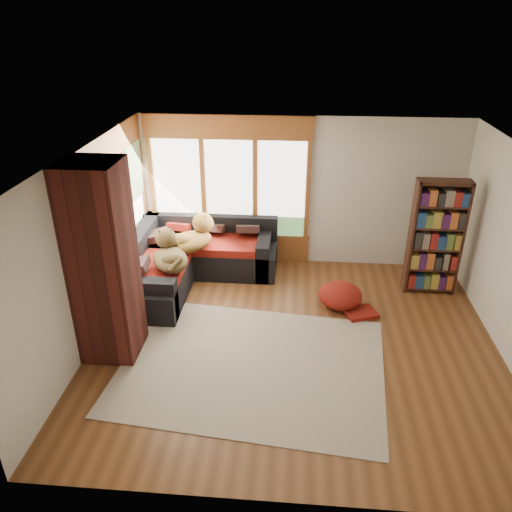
% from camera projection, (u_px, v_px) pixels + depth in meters
% --- Properties ---
extents(floor, '(5.50, 5.50, 0.00)m').
position_uv_depth(floor, '(294.00, 342.00, 6.88)').
color(floor, brown).
rests_on(floor, ground).
extents(ceiling, '(5.50, 5.50, 0.00)m').
position_uv_depth(ceiling, '(302.00, 157.00, 5.72)').
color(ceiling, white).
extents(wall_back, '(5.50, 0.04, 2.60)m').
position_uv_depth(wall_back, '(299.00, 193.00, 8.53)').
color(wall_back, silver).
rests_on(wall_back, ground).
extents(wall_front, '(5.50, 0.04, 2.60)m').
position_uv_depth(wall_front, '(295.00, 396.00, 4.07)').
color(wall_front, silver).
rests_on(wall_front, ground).
extents(wall_left, '(0.04, 5.00, 2.60)m').
position_uv_depth(wall_left, '(87.00, 251.00, 6.51)').
color(wall_left, silver).
rests_on(wall_left, ground).
extents(windows_back, '(2.82, 0.10, 1.90)m').
position_uv_depth(windows_back, '(229.00, 189.00, 8.57)').
color(windows_back, brown).
rests_on(windows_back, wall_back).
extents(windows_left, '(0.10, 2.62, 1.90)m').
position_uv_depth(windows_left, '(119.00, 213.00, 7.55)').
color(windows_left, brown).
rests_on(windows_left, wall_left).
extents(roller_blind, '(0.03, 0.72, 0.90)m').
position_uv_depth(roller_blind, '(134.00, 172.00, 8.11)').
color(roller_blind, gray).
rests_on(roller_blind, wall_left).
extents(brick_chimney, '(0.70, 0.70, 2.60)m').
position_uv_depth(brick_chimney, '(103.00, 264.00, 6.17)').
color(brick_chimney, '#471914').
rests_on(brick_chimney, ground).
extents(sectional_sofa, '(2.20, 2.20, 0.80)m').
position_uv_depth(sectional_sofa, '(180.00, 262.00, 8.41)').
color(sectional_sofa, black).
rests_on(sectional_sofa, ground).
extents(area_rug, '(3.58, 2.88, 0.01)m').
position_uv_depth(area_rug, '(252.00, 365.00, 6.44)').
color(area_rug, silver).
rests_on(area_rug, ground).
extents(bookshelf, '(0.80, 0.27, 1.87)m').
position_uv_depth(bookshelf, '(436.00, 238.00, 7.74)').
color(bookshelf, '#3B1E13').
rests_on(bookshelf, ground).
extents(pouf, '(0.88, 0.88, 0.37)m').
position_uv_depth(pouf, '(340.00, 295.00, 7.65)').
color(pouf, maroon).
rests_on(pouf, area_rug).
extents(dog_tan, '(0.95, 1.00, 0.49)m').
position_uv_depth(dog_tan, '(193.00, 238.00, 8.11)').
color(dog_tan, brown).
rests_on(dog_tan, sectional_sofa).
extents(dog_brindle, '(0.79, 0.94, 0.46)m').
position_uv_depth(dog_brindle, '(169.00, 255.00, 7.57)').
color(dog_brindle, '#352814').
rests_on(dog_brindle, sectional_sofa).
extents(throw_pillows, '(1.98, 1.68, 0.45)m').
position_uv_depth(throw_pillows, '(183.00, 234.00, 8.34)').
color(throw_pillows, '#331F1D').
rests_on(throw_pillows, sectional_sofa).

